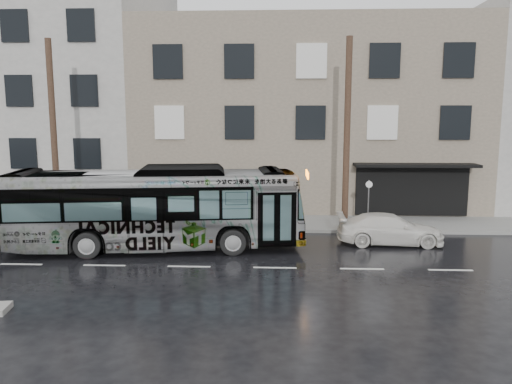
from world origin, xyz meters
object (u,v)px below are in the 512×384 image
(utility_pole_front, at_px, (347,135))
(sign_post, at_px, (368,205))
(utility_pole_rear, at_px, (54,135))
(white_sedan, at_px, (390,229))
(bus, at_px, (153,208))

(utility_pole_front, height_order, sign_post, utility_pole_front)
(utility_pole_rear, distance_m, white_sedan, 16.33)
(utility_pole_rear, height_order, bus, utility_pole_rear)
(white_sedan, bearing_deg, sign_post, 17.13)
(utility_pole_rear, height_order, sign_post, utility_pole_rear)
(utility_pole_front, height_order, bus, utility_pole_front)
(utility_pole_front, xyz_separation_m, bus, (-8.43, -3.36, -2.91))
(sign_post, bearing_deg, utility_pole_front, 180.00)
(utility_pole_front, bearing_deg, white_sedan, -50.66)
(utility_pole_front, distance_m, utility_pole_rear, 14.00)
(sign_post, distance_m, white_sedan, 2.26)
(bus, xyz_separation_m, white_sedan, (10.13, 1.29, -1.08))
(white_sedan, bearing_deg, bus, 98.27)
(utility_pole_front, height_order, white_sedan, utility_pole_front)
(sign_post, xyz_separation_m, bus, (-9.53, -3.36, 0.39))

